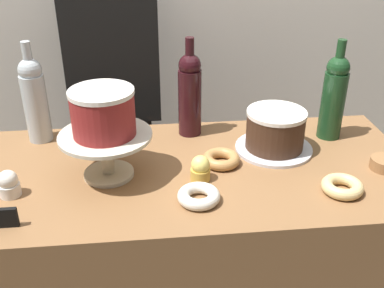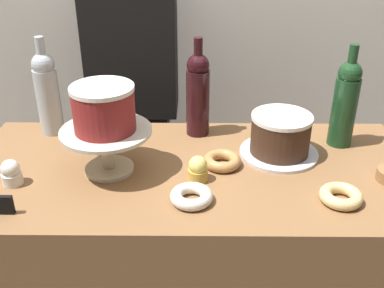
{
  "view_description": "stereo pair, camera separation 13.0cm",
  "coord_description": "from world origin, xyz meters",
  "px_view_note": "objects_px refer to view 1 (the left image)",
  "views": [
    {
      "loc": [
        -0.12,
        -1.14,
        1.64
      ],
      "look_at": [
        0.0,
        0.0,
        1.03
      ],
      "focal_mm": 42.79,
      "sensor_mm": 36.0,
      "label": 1
    },
    {
      "loc": [
        0.01,
        -1.15,
        1.64
      ],
      "look_at": [
        0.0,
        0.0,
        1.03
      ],
      "focal_mm": 42.79,
      "sensor_mm": 36.0,
      "label": 2
    }
  ],
  "objects_px": {
    "chocolate_round_cake": "(275,129)",
    "wine_bottle_dark_red": "(190,93)",
    "donut_sugar": "(200,196)",
    "price_sign_chalkboard": "(3,218)",
    "donut_maple": "(221,159)",
    "cupcake_vanilla": "(9,184)",
    "cake_stand_pedestal": "(106,147)",
    "wine_bottle_clear": "(35,98)",
    "barista_figure": "(118,114)",
    "wine_bottle_green": "(334,96)",
    "white_layer_cake": "(103,112)",
    "donut_glazed": "(342,187)",
    "cupcake_lemon": "(200,169)"
  },
  "relations": [
    {
      "from": "wine_bottle_dark_red",
      "to": "donut_sugar",
      "type": "relative_size",
      "value": 2.91
    },
    {
      "from": "cake_stand_pedestal",
      "to": "donut_sugar",
      "type": "relative_size",
      "value": 2.29
    },
    {
      "from": "donut_glazed",
      "to": "price_sign_chalkboard",
      "type": "relative_size",
      "value": 1.6
    },
    {
      "from": "chocolate_round_cake",
      "to": "barista_figure",
      "type": "height_order",
      "value": "barista_figure"
    },
    {
      "from": "wine_bottle_clear",
      "to": "cake_stand_pedestal",
      "type": "bearing_deg",
      "value": -47.0
    },
    {
      "from": "chocolate_round_cake",
      "to": "wine_bottle_dark_red",
      "type": "relative_size",
      "value": 0.56
    },
    {
      "from": "wine_bottle_clear",
      "to": "cupcake_vanilla",
      "type": "bearing_deg",
      "value": -93.73
    },
    {
      "from": "wine_bottle_dark_red",
      "to": "barista_figure",
      "type": "bearing_deg",
      "value": 122.2
    },
    {
      "from": "donut_sugar",
      "to": "barista_figure",
      "type": "xyz_separation_m",
      "value": [
        -0.25,
        0.82,
        -0.12
      ]
    },
    {
      "from": "donut_glazed",
      "to": "barista_figure",
      "type": "relative_size",
      "value": 0.07
    },
    {
      "from": "barista_figure",
      "to": "white_layer_cake",
      "type": "bearing_deg",
      "value": -89.24
    },
    {
      "from": "donut_sugar",
      "to": "donut_maple",
      "type": "distance_m",
      "value": 0.2
    },
    {
      "from": "wine_bottle_dark_red",
      "to": "chocolate_round_cake",
      "type": "bearing_deg",
      "value": -30.22
    },
    {
      "from": "wine_bottle_green",
      "to": "donut_glazed",
      "type": "xyz_separation_m",
      "value": [
        -0.08,
        -0.32,
        -0.13
      ]
    },
    {
      "from": "white_layer_cake",
      "to": "donut_sugar",
      "type": "relative_size",
      "value": 1.55
    },
    {
      "from": "donut_glazed",
      "to": "price_sign_chalkboard",
      "type": "xyz_separation_m",
      "value": [
        -0.87,
        -0.06,
        0.01
      ]
    },
    {
      "from": "donut_maple",
      "to": "cupcake_vanilla",
      "type": "bearing_deg",
      "value": -169.91
    },
    {
      "from": "donut_sugar",
      "to": "price_sign_chalkboard",
      "type": "relative_size",
      "value": 1.6
    },
    {
      "from": "wine_bottle_dark_red",
      "to": "cupcake_lemon",
      "type": "relative_size",
      "value": 4.38
    },
    {
      "from": "cupcake_vanilla",
      "to": "donut_glazed",
      "type": "xyz_separation_m",
      "value": [
        0.88,
        -0.08,
        -0.02
      ]
    },
    {
      "from": "white_layer_cake",
      "to": "donut_glazed",
      "type": "bearing_deg",
      "value": -13.43
    },
    {
      "from": "white_layer_cake",
      "to": "barista_figure",
      "type": "xyz_separation_m",
      "value": [
        -0.01,
        0.67,
        -0.3
      ]
    },
    {
      "from": "donut_maple",
      "to": "barista_figure",
      "type": "distance_m",
      "value": 0.73
    },
    {
      "from": "white_layer_cake",
      "to": "barista_figure",
      "type": "distance_m",
      "value": 0.73
    },
    {
      "from": "wine_bottle_green",
      "to": "cake_stand_pedestal",
      "type": "bearing_deg",
      "value": -166.27
    },
    {
      "from": "wine_bottle_dark_red",
      "to": "wine_bottle_clear",
      "type": "height_order",
      "value": "same"
    },
    {
      "from": "barista_figure",
      "to": "donut_glazed",
      "type": "bearing_deg",
      "value": -52.08
    },
    {
      "from": "donut_sugar",
      "to": "wine_bottle_clear",
      "type": "bearing_deg",
      "value": 139.64
    },
    {
      "from": "chocolate_round_cake",
      "to": "wine_bottle_green",
      "type": "height_order",
      "value": "wine_bottle_green"
    },
    {
      "from": "wine_bottle_dark_red",
      "to": "barista_figure",
      "type": "height_order",
      "value": "barista_figure"
    },
    {
      "from": "cake_stand_pedestal",
      "to": "cupcake_vanilla",
      "type": "relative_size",
      "value": 3.46
    },
    {
      "from": "cupcake_vanilla",
      "to": "donut_glazed",
      "type": "distance_m",
      "value": 0.89
    },
    {
      "from": "wine_bottle_dark_red",
      "to": "donut_glazed",
      "type": "xyz_separation_m",
      "value": [
        0.37,
        -0.4,
        -0.13
      ]
    },
    {
      "from": "donut_sugar",
      "to": "price_sign_chalkboard",
      "type": "xyz_separation_m",
      "value": [
        -0.48,
        -0.06,
        0.01
      ]
    },
    {
      "from": "barista_figure",
      "to": "wine_bottle_dark_red",
      "type": "bearing_deg",
      "value": -57.8
    },
    {
      "from": "price_sign_chalkboard",
      "to": "white_layer_cake",
      "type": "bearing_deg",
      "value": 41.57
    },
    {
      "from": "cake_stand_pedestal",
      "to": "price_sign_chalkboard",
      "type": "bearing_deg",
      "value": -138.43
    },
    {
      "from": "price_sign_chalkboard",
      "to": "wine_bottle_dark_red",
      "type": "bearing_deg",
      "value": 42.71
    },
    {
      "from": "cupcake_lemon",
      "to": "barista_figure",
      "type": "bearing_deg",
      "value": 110.31
    },
    {
      "from": "white_layer_cake",
      "to": "wine_bottle_dark_red",
      "type": "bearing_deg",
      "value": 43.73
    },
    {
      "from": "donut_maple",
      "to": "barista_figure",
      "type": "relative_size",
      "value": 0.07
    },
    {
      "from": "cake_stand_pedestal",
      "to": "cupcake_vanilla",
      "type": "bearing_deg",
      "value": -163.77
    },
    {
      "from": "cupcake_vanilla",
      "to": "donut_glazed",
      "type": "relative_size",
      "value": 0.66
    },
    {
      "from": "barista_figure",
      "to": "price_sign_chalkboard",
      "type": "bearing_deg",
      "value": -104.59
    },
    {
      "from": "chocolate_round_cake",
      "to": "price_sign_chalkboard",
      "type": "xyz_separation_m",
      "value": [
        -0.74,
        -0.31,
        -0.04
      ]
    },
    {
      "from": "cake_stand_pedestal",
      "to": "barista_figure",
      "type": "relative_size",
      "value": 0.16
    },
    {
      "from": "cupcake_vanilla",
      "to": "donut_sugar",
      "type": "distance_m",
      "value": 0.5
    },
    {
      "from": "cake_stand_pedestal",
      "to": "wine_bottle_clear",
      "type": "relative_size",
      "value": 0.79
    },
    {
      "from": "wine_bottle_dark_red",
      "to": "price_sign_chalkboard",
      "type": "distance_m",
      "value": 0.68
    },
    {
      "from": "wine_bottle_dark_red",
      "to": "cupcake_vanilla",
      "type": "xyz_separation_m",
      "value": [
        -0.51,
        -0.32,
        -0.11
      ]
    }
  ]
}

